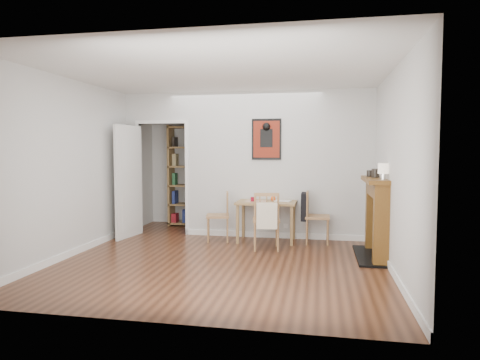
% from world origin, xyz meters
% --- Properties ---
extents(ground, '(5.20, 5.20, 0.00)m').
position_xyz_m(ground, '(0.00, 0.00, 0.00)').
color(ground, '#57301C').
rests_on(ground, ground).
extents(room_shell, '(5.20, 5.20, 5.20)m').
position_xyz_m(room_shell, '(0.10, 1.34, 1.30)').
color(room_shell, '#BABAB8').
rests_on(room_shell, ground).
extents(dining_table, '(1.01, 0.64, 0.69)m').
position_xyz_m(dining_table, '(0.44, 1.03, 0.60)').
color(dining_table, olive).
rests_on(dining_table, ground).
extents(chair_left, '(0.51, 0.51, 0.85)m').
position_xyz_m(chair_left, '(-0.38, 0.91, 0.42)').
color(chair_left, '#A2794B').
rests_on(chair_left, ground).
extents(chair_right, '(0.50, 0.44, 0.88)m').
position_xyz_m(chair_right, '(1.28, 1.03, 0.45)').
color(chair_right, '#A2794B').
rests_on(chair_right, ground).
extents(chair_front, '(0.52, 0.57, 0.91)m').
position_xyz_m(chair_front, '(0.51, 0.44, 0.46)').
color(chair_front, '#A2794B').
rests_on(chair_front, ground).
extents(bookshelf, '(0.87, 0.35, 2.07)m').
position_xyz_m(bookshelf, '(-1.31, 2.30, 1.02)').
color(bookshelf, olive).
rests_on(bookshelf, ground).
extents(fireplace, '(0.45, 1.25, 1.16)m').
position_xyz_m(fireplace, '(2.16, 0.25, 0.62)').
color(fireplace, brown).
rests_on(fireplace, ground).
extents(red_glass, '(0.06, 0.06, 0.08)m').
position_xyz_m(red_glass, '(0.21, 0.96, 0.73)').
color(red_glass, maroon).
rests_on(red_glass, dining_table).
extents(orange_fruit, '(0.08, 0.08, 0.08)m').
position_xyz_m(orange_fruit, '(0.55, 1.12, 0.73)').
color(orange_fruit, '#FF520D').
rests_on(orange_fruit, dining_table).
extents(placemat, '(0.37, 0.29, 0.00)m').
position_xyz_m(placemat, '(0.26, 1.05, 0.69)').
color(placemat, beige).
rests_on(placemat, dining_table).
extents(notebook, '(0.30, 0.25, 0.01)m').
position_xyz_m(notebook, '(0.71, 1.11, 0.69)').
color(notebook, silver).
rests_on(notebook, dining_table).
extents(mantel_lamp, '(0.14, 0.14, 0.22)m').
position_xyz_m(mantel_lamp, '(2.18, -0.11, 1.30)').
color(mantel_lamp, silver).
rests_on(mantel_lamp, fireplace).
extents(ceramic_jar_a, '(0.11, 0.11, 0.13)m').
position_xyz_m(ceramic_jar_a, '(2.13, 0.32, 1.22)').
color(ceramic_jar_a, black).
rests_on(ceramic_jar_a, fireplace).
extents(ceramic_jar_b, '(0.08, 0.08, 0.10)m').
position_xyz_m(ceramic_jar_b, '(2.06, 0.51, 1.21)').
color(ceramic_jar_b, black).
rests_on(ceramic_jar_b, fireplace).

